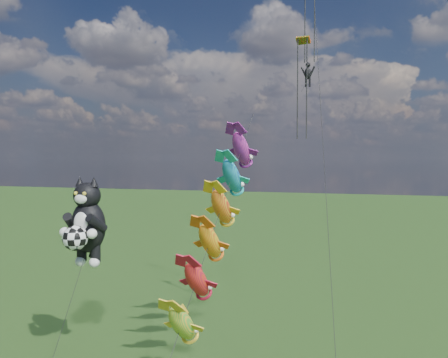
% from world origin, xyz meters
% --- Properties ---
extents(cat_kite_rig, '(2.63, 4.22, 11.16)m').
position_xyz_m(cat_kite_rig, '(-1.67, 1.08, 8.36)').
color(cat_kite_rig, brown).
rests_on(cat_kite_rig, ground).
extents(fish_windsock_rig, '(1.35, 15.96, 15.32)m').
position_xyz_m(fish_windsock_rig, '(6.88, 0.96, 8.62)').
color(fish_windsock_rig, brown).
rests_on(fish_windsock_rig, ground).
extents(parafoil_rig, '(4.78, 17.05, 27.93)m').
position_xyz_m(parafoil_rig, '(10.51, 10.09, 19.07)').
color(parafoil_rig, brown).
rests_on(parafoil_rig, ground).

